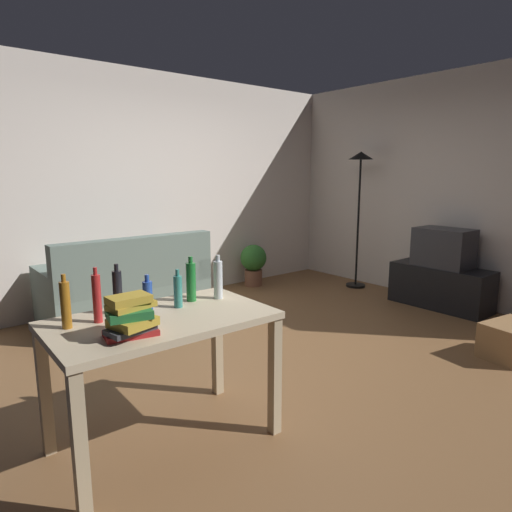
{
  "coord_description": "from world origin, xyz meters",
  "views": [
    {
      "loc": [
        -2.56,
        -2.75,
        1.54
      ],
      "look_at": [
        0.1,
        0.5,
        0.75
      ],
      "focal_mm": 31.15,
      "sensor_mm": 36.0,
      "label": 1
    }
  ],
  "objects_px": {
    "tv_stand": "(440,287)",
    "torchiere_lamp": "(360,182)",
    "desk": "(162,336)",
    "bottle_clear": "(218,279)",
    "bottle_amber": "(66,304)",
    "bottle_red": "(97,298)",
    "bottle_green": "(191,281)",
    "bottle_tall": "(178,291)",
    "book_stack": "(131,317)",
    "couch": "(127,292)",
    "storage_box": "(512,341)",
    "potted_plant": "(253,262)",
    "bottle_dark": "(118,292)",
    "tv": "(444,248)",
    "bottle_blue": "(148,295)"
  },
  "relations": [
    {
      "from": "couch",
      "to": "tv_stand",
      "type": "relative_size",
      "value": 1.48
    },
    {
      "from": "tv",
      "to": "bottle_dark",
      "type": "height_order",
      "value": "bottle_dark"
    },
    {
      "from": "potted_plant",
      "to": "bottle_blue",
      "type": "height_order",
      "value": "bottle_blue"
    },
    {
      "from": "couch",
      "to": "tv",
      "type": "distance_m",
      "value": 3.55
    },
    {
      "from": "desk",
      "to": "book_stack",
      "type": "xyz_separation_m",
      "value": [
        -0.25,
        -0.18,
        0.21
      ]
    },
    {
      "from": "tv",
      "to": "bottle_tall",
      "type": "relative_size",
      "value": 2.62
    },
    {
      "from": "desk",
      "to": "bottle_clear",
      "type": "xyz_separation_m",
      "value": [
        0.45,
        0.1,
        0.23
      ]
    },
    {
      "from": "tv",
      "to": "bottle_clear",
      "type": "height_order",
      "value": "bottle_clear"
    },
    {
      "from": "couch",
      "to": "bottle_red",
      "type": "height_order",
      "value": "bottle_red"
    },
    {
      "from": "couch",
      "to": "storage_box",
      "type": "xyz_separation_m",
      "value": [
        2.1,
        -2.97,
        -0.16
      ]
    },
    {
      "from": "couch",
      "to": "bottle_amber",
      "type": "relative_size",
      "value": 5.75
    },
    {
      "from": "tv_stand",
      "to": "torchiere_lamp",
      "type": "distance_m",
      "value": 1.69
    },
    {
      "from": "desk",
      "to": "bottle_red",
      "type": "distance_m",
      "value": 0.41
    },
    {
      "from": "torchiere_lamp",
      "to": "bottle_red",
      "type": "xyz_separation_m",
      "value": [
        -4.03,
        -1.44,
        -0.52
      ]
    },
    {
      "from": "book_stack",
      "to": "desk",
      "type": "bearing_deg",
      "value": 35.2
    },
    {
      "from": "bottle_dark",
      "to": "couch",
      "type": "bearing_deg",
      "value": 65.97
    },
    {
      "from": "bottle_amber",
      "to": "bottle_green",
      "type": "height_order",
      "value": "bottle_amber"
    },
    {
      "from": "bottle_tall",
      "to": "book_stack",
      "type": "bearing_deg",
      "value": -146.37
    },
    {
      "from": "bottle_amber",
      "to": "bottle_dark",
      "type": "bearing_deg",
      "value": 12.35
    },
    {
      "from": "bottle_green",
      "to": "bottle_clear",
      "type": "xyz_separation_m",
      "value": [
        0.16,
        -0.06,
        -0.0
      ]
    },
    {
      "from": "storage_box",
      "to": "tv_stand",
      "type": "bearing_deg",
      "value": 51.21
    },
    {
      "from": "potted_plant",
      "to": "bottle_dark",
      "type": "height_order",
      "value": "bottle_dark"
    },
    {
      "from": "bottle_amber",
      "to": "bottle_clear",
      "type": "relative_size",
      "value": 1.02
    },
    {
      "from": "torchiere_lamp",
      "to": "bottle_amber",
      "type": "relative_size",
      "value": 6.4
    },
    {
      "from": "bottle_green",
      "to": "book_stack",
      "type": "distance_m",
      "value": 0.64
    },
    {
      "from": "bottle_tall",
      "to": "bottle_green",
      "type": "xyz_separation_m",
      "value": [
        0.13,
        0.07,
        0.03
      ]
    },
    {
      "from": "tv",
      "to": "torchiere_lamp",
      "type": "relative_size",
      "value": 0.33
    },
    {
      "from": "tv",
      "to": "bottle_dark",
      "type": "xyz_separation_m",
      "value": [
        -3.9,
        -0.15,
        0.19
      ]
    },
    {
      "from": "storage_box",
      "to": "bottle_green",
      "type": "distance_m",
      "value": 2.8
    },
    {
      "from": "potted_plant",
      "to": "bottle_red",
      "type": "height_order",
      "value": "bottle_red"
    },
    {
      "from": "bottle_tall",
      "to": "book_stack",
      "type": "height_order",
      "value": "bottle_tall"
    },
    {
      "from": "bottle_red",
      "to": "bottle_tall",
      "type": "bearing_deg",
      "value": -4.34
    },
    {
      "from": "tv",
      "to": "bottle_clear",
      "type": "bearing_deg",
      "value": 94.42
    },
    {
      "from": "tv_stand",
      "to": "bottle_amber",
      "type": "bearing_deg",
      "value": 92.97
    },
    {
      "from": "couch",
      "to": "tv",
      "type": "xyz_separation_m",
      "value": [
        3.01,
        -1.84,
        0.39
      ]
    },
    {
      "from": "tv",
      "to": "bottle_dark",
      "type": "distance_m",
      "value": 3.9
    },
    {
      "from": "couch",
      "to": "bottle_clear",
      "type": "xyz_separation_m",
      "value": [
        -0.28,
        -2.09,
        0.57
      ]
    },
    {
      "from": "torchiere_lamp",
      "to": "bottle_red",
      "type": "relative_size",
      "value": 6.07
    },
    {
      "from": "tv",
      "to": "bottle_dark",
      "type": "relative_size",
      "value": 2.1
    },
    {
      "from": "book_stack",
      "to": "bottle_amber",
      "type": "bearing_deg",
      "value": 122.75
    },
    {
      "from": "bottle_green",
      "to": "book_stack",
      "type": "bearing_deg",
      "value": -147.85
    },
    {
      "from": "torchiere_lamp",
      "to": "bottle_blue",
      "type": "relative_size",
      "value": 8.54
    },
    {
      "from": "storage_box",
      "to": "bottle_dark",
      "type": "height_order",
      "value": "bottle_dark"
    },
    {
      "from": "desk",
      "to": "bottle_green",
      "type": "height_order",
      "value": "bottle_green"
    },
    {
      "from": "tv",
      "to": "desk",
      "type": "height_order",
      "value": "tv"
    },
    {
      "from": "bottle_dark",
      "to": "bottle_green",
      "type": "xyz_separation_m",
      "value": [
        0.45,
        -0.04,
        -0.0
      ]
    },
    {
      "from": "desk",
      "to": "bottle_green",
      "type": "distance_m",
      "value": 0.41
    },
    {
      "from": "desk",
      "to": "book_stack",
      "type": "height_order",
      "value": "book_stack"
    },
    {
      "from": "tv",
      "to": "bottle_dark",
      "type": "bearing_deg",
      "value": 92.23
    },
    {
      "from": "tv",
      "to": "bottle_red",
      "type": "height_order",
      "value": "bottle_red"
    }
  ]
}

